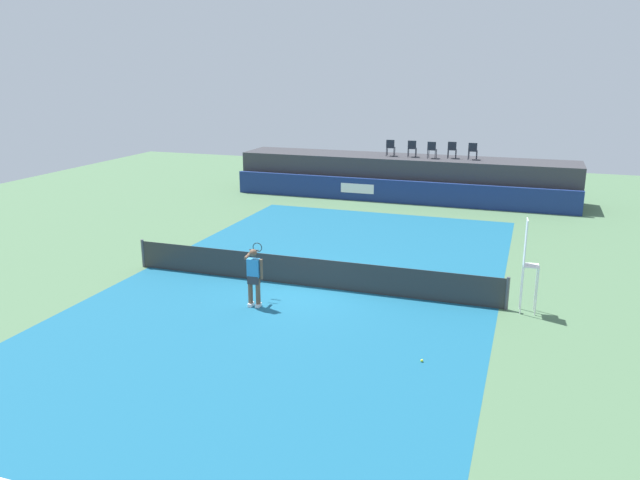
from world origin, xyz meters
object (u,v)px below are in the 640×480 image
at_px(spectator_chair_left, 412,148).
at_px(tennis_ball, 422,361).
at_px(spectator_chair_right, 452,149).
at_px(tennis_player, 254,275).
at_px(net_post_far, 507,293).
at_px(umpire_chair, 528,259).
at_px(spectator_chair_far_right, 473,150).
at_px(spectator_chair_far_left, 391,147).
at_px(net_post_near, 143,253).
at_px(spectator_chair_center, 432,149).

distance_m(spectator_chair_left, tennis_ball, 19.95).
distance_m(spectator_chair_right, tennis_player, 17.90).
relative_size(spectator_chair_left, spectator_chair_right, 1.00).
bearing_deg(net_post_far, umpire_chair, -1.14).
relative_size(spectator_chair_far_right, tennis_player, 0.50).
distance_m(spectator_chair_far_left, spectator_chair_left, 1.17).
height_order(spectator_chair_far_right, net_post_near, spectator_chair_far_right).
distance_m(spectator_chair_left, spectator_chair_right, 2.10).
relative_size(spectator_chair_center, spectator_chair_right, 1.00).
xyz_separation_m(spectator_chair_far_left, spectator_chair_right, (3.26, 0.18, 0.00)).
distance_m(umpire_chair, tennis_player, 7.87).
bearing_deg(spectator_chair_far_right, tennis_ball, -87.32).
distance_m(spectator_chair_far_right, tennis_ball, 19.55).
xyz_separation_m(umpire_chair, tennis_ball, (-2.21, -4.15, -1.55)).
bearing_deg(umpire_chair, spectator_chair_right, 105.27).
xyz_separation_m(spectator_chair_far_left, umpire_chair, (7.45, -15.19, -1.11)).
height_order(spectator_chair_right, umpire_chair, spectator_chair_right).
distance_m(net_post_near, net_post_far, 12.40).
bearing_deg(tennis_ball, net_post_far, 67.32).
bearing_deg(spectator_chair_center, spectator_chair_right, 19.56).
xyz_separation_m(spectator_chair_far_left, spectator_chair_far_right, (4.34, 0.02, 0.00)).
bearing_deg(net_post_near, spectator_chair_far_left, 70.36).
bearing_deg(spectator_chair_far_left, net_post_near, -109.64).
height_order(umpire_chair, tennis_ball, umpire_chair).
xyz_separation_m(spectator_chair_left, net_post_far, (5.81, -15.19, -2.19)).
relative_size(spectator_chair_far_left, net_post_near, 0.89).
xyz_separation_m(spectator_chair_center, net_post_far, (4.72, -15.00, -2.19)).
relative_size(net_post_near, tennis_player, 0.56).
relative_size(tennis_player, tennis_ball, 26.03).
relative_size(spectator_chair_far_left, umpire_chair, 0.32).
distance_m(umpire_chair, net_post_far, 1.18).
relative_size(spectator_chair_far_left, tennis_player, 0.50).
relative_size(spectator_chair_right, spectator_chair_far_right, 1.00).
bearing_deg(net_post_near, net_post_far, 0.00).
distance_m(spectator_chair_right, net_post_near, 17.77).
distance_m(spectator_chair_far_right, net_post_near, 18.19).
height_order(net_post_far, tennis_ball, net_post_far).
height_order(spectator_chair_left, tennis_ball, spectator_chair_left).
height_order(spectator_chair_far_left, tennis_player, spectator_chair_far_left).
bearing_deg(net_post_near, umpire_chair, -0.04).
relative_size(spectator_chair_right, net_post_near, 0.89).
distance_m(spectator_chair_far_right, net_post_far, 15.58).
relative_size(spectator_chair_center, spectator_chair_far_right, 1.00).
bearing_deg(spectator_chair_far_left, spectator_chair_far_right, 0.21).
bearing_deg(spectator_chair_center, net_post_near, -117.10).
xyz_separation_m(spectator_chair_far_right, tennis_ball, (0.91, -19.35, -2.66)).
bearing_deg(net_post_near, spectator_chair_far_right, 57.29).
height_order(spectator_chair_far_left, umpire_chair, spectator_chair_far_left).
bearing_deg(spectator_chair_center, net_post_far, -72.51).
xyz_separation_m(net_post_near, net_post_far, (12.40, 0.00, 0.00)).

